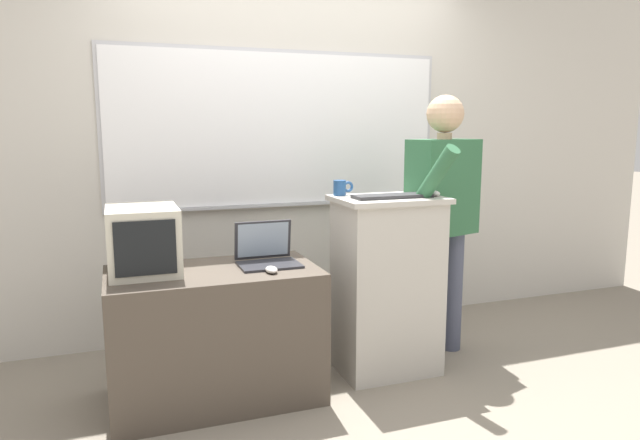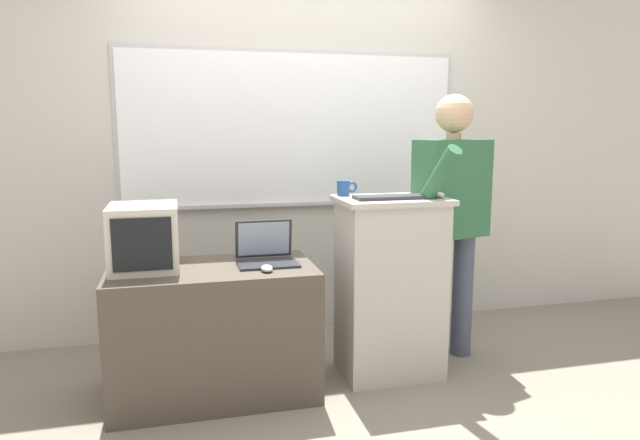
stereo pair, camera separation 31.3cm
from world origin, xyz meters
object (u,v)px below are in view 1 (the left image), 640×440
object	(u,v)px
wireless_keyboard	(392,196)
computer_mouse_by_keyboard	(434,193)
person_presenter	(443,207)
laptop	(266,252)
computer_mouse_by_laptop	(271,270)
coffee_mug	(341,188)
lectern_podium	(387,285)
crt_monitor	(143,240)
side_desk	(215,335)

from	to	relation	value
wireless_keyboard	computer_mouse_by_keyboard	size ratio (longest dim) A/B	4.58
person_presenter	laptop	bearing A→B (deg)	168.15
computer_mouse_by_laptop	wireless_keyboard	bearing A→B (deg)	9.35
computer_mouse_by_keyboard	coffee_mug	world-z (taller)	coffee_mug
lectern_podium	wireless_keyboard	bearing A→B (deg)	-95.29
lectern_podium	crt_monitor	xyz separation A→B (m)	(-1.37, 0.05, 0.35)
person_presenter	computer_mouse_by_keyboard	bearing A→B (deg)	-150.30
lectern_podium	crt_monitor	distance (m)	1.41
person_presenter	coffee_mug	xyz separation A→B (m)	(-0.67, 0.05, 0.14)
person_presenter	crt_monitor	xyz separation A→B (m)	(-1.80, -0.06, -0.08)
computer_mouse_by_laptop	coffee_mug	xyz separation A→B (m)	(0.52, 0.34, 0.37)
side_desk	computer_mouse_by_laptop	distance (m)	0.49
lectern_podium	side_desk	xyz separation A→B (m)	(-1.03, -0.01, -0.17)
lectern_podium	coffee_mug	size ratio (longest dim) A/B	8.51
computer_mouse_by_keyboard	coffee_mug	xyz separation A→B (m)	(-0.50, 0.22, 0.03)
crt_monitor	computer_mouse_by_laptop	bearing A→B (deg)	-20.89
side_desk	wireless_keyboard	distance (m)	1.24
side_desk	crt_monitor	distance (m)	0.63
computer_mouse_by_laptop	coffee_mug	size ratio (longest dim) A/B	0.80
laptop	crt_monitor	bearing A→B (deg)	177.92
computer_mouse_by_keyboard	crt_monitor	world-z (taller)	computer_mouse_by_keyboard
lectern_podium	side_desk	distance (m)	1.04
laptop	lectern_podium	bearing A→B (deg)	-2.49
side_desk	computer_mouse_by_keyboard	bearing A→B (deg)	-2.35
lectern_podium	laptop	size ratio (longest dim) A/B	3.25
person_presenter	wireless_keyboard	bearing A→B (deg)	-174.96
side_desk	computer_mouse_by_laptop	world-z (taller)	computer_mouse_by_laptop
side_desk	coffee_mug	world-z (taller)	coffee_mug
person_presenter	lectern_podium	bearing A→B (deg)	178.57
lectern_podium	person_presenter	xyz separation A→B (m)	(0.43, 0.11, 0.43)
side_desk	computer_mouse_by_keyboard	xyz separation A→B (m)	(1.29, -0.05, 0.72)
person_presenter	computer_mouse_by_laptop	world-z (taller)	person_presenter
wireless_keyboard	computer_mouse_by_laptop	world-z (taller)	wireless_keyboard
coffee_mug	side_desk	bearing A→B (deg)	-167.81
side_desk	laptop	world-z (taller)	laptop
crt_monitor	coffee_mug	world-z (taller)	coffee_mug
side_desk	computer_mouse_by_laptop	bearing A→B (deg)	-31.41
person_presenter	computer_mouse_by_keyboard	size ratio (longest dim) A/B	16.50
lectern_podium	laptop	bearing A→B (deg)	177.51
coffee_mug	wireless_keyboard	bearing A→B (deg)	-42.72
coffee_mug	lectern_podium	bearing A→B (deg)	-33.65
side_desk	coffee_mug	xyz separation A→B (m)	(0.79, 0.17, 0.75)
lectern_podium	coffee_mug	world-z (taller)	coffee_mug
crt_monitor	coffee_mug	bearing A→B (deg)	5.16
side_desk	computer_mouse_by_laptop	xyz separation A→B (m)	(0.27, -0.17, 0.37)
wireless_keyboard	crt_monitor	bearing A→B (deg)	175.35
wireless_keyboard	coffee_mug	size ratio (longest dim) A/B	3.68
laptop	coffee_mug	xyz separation A→B (m)	(0.49, 0.13, 0.32)
side_desk	wireless_keyboard	xyz separation A→B (m)	(1.02, -0.04, 0.71)
side_desk	person_presenter	bearing A→B (deg)	4.88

